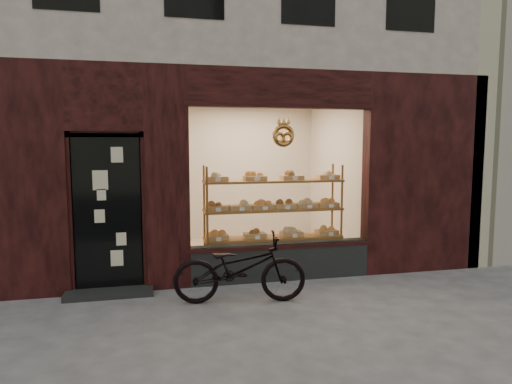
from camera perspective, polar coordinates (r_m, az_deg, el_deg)
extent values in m
plane|color=#4D4D4D|center=(4.99, 4.92, -18.10)|extent=(90.00, 90.00, 0.00)
cube|color=black|center=(6.94, 3.09, -8.63)|extent=(2.70, 0.25, 0.55)
cube|color=black|center=(6.48, -18.03, -2.54)|extent=(0.90, 0.04, 2.15)
cube|color=black|center=(6.56, -17.84, -11.94)|extent=(1.15, 0.35, 0.08)
torus|color=#CD893E|center=(6.61, 3.44, 7.05)|extent=(0.33, 0.07, 0.33)
cube|color=brown|center=(7.39, 2.16, -9.51)|extent=(2.20, 0.45, 0.04)
cube|color=brown|center=(7.27, 2.18, -5.71)|extent=(2.20, 0.45, 0.03)
cube|color=brown|center=(7.20, 2.19, -2.20)|extent=(2.20, 0.45, 0.04)
cube|color=brown|center=(7.14, 2.21, 1.37)|extent=(2.20, 0.45, 0.04)
cylinder|color=brown|center=(6.83, -6.10, -3.96)|extent=(0.04, 0.04, 1.70)
cylinder|color=brown|center=(7.39, 10.64, -3.26)|extent=(0.04, 0.04, 1.70)
cylinder|color=brown|center=(7.21, -6.47, -3.43)|extent=(0.04, 0.04, 1.70)
cylinder|color=brown|center=(7.74, 9.48, -2.81)|extent=(0.04, 0.04, 1.70)
cube|color=olive|center=(7.09, -4.90, -5.61)|extent=(0.34, 0.24, 0.07)
sphere|color=orange|center=(7.07, -4.90, -4.94)|extent=(0.11, 0.11, 0.11)
cube|color=white|center=(6.91, -4.68, -5.92)|extent=(0.07, 0.01, 0.05)
cube|color=olive|center=(7.19, -0.14, -5.42)|extent=(0.34, 0.24, 0.07)
sphere|color=brown|center=(7.18, -0.14, -4.75)|extent=(0.11, 0.11, 0.11)
cube|color=white|center=(7.02, 0.20, -5.71)|extent=(0.08, 0.01, 0.05)
cube|color=olive|center=(7.35, 4.45, -5.19)|extent=(0.34, 0.24, 0.07)
sphere|color=tan|center=(7.33, 4.45, -4.54)|extent=(0.11, 0.11, 0.11)
cube|color=white|center=(7.17, 4.89, -5.47)|extent=(0.07, 0.01, 0.05)
cube|color=olive|center=(7.54, 8.82, -4.94)|extent=(0.34, 0.24, 0.07)
sphere|color=orange|center=(7.53, 8.83, -4.31)|extent=(0.11, 0.11, 0.11)
cube|color=white|center=(7.38, 9.35, -5.21)|extent=(0.08, 0.01, 0.05)
cube|color=olive|center=(7.01, -4.93, -2.01)|extent=(0.34, 0.24, 0.07)
sphere|color=brown|center=(7.00, -4.94, -1.32)|extent=(0.11, 0.11, 0.11)
cube|color=white|center=(6.83, -4.72, -2.23)|extent=(0.07, 0.01, 0.06)
cube|color=olive|center=(7.07, -2.04, -1.92)|extent=(0.34, 0.24, 0.07)
sphere|color=tan|center=(7.06, -2.04, -1.24)|extent=(0.11, 0.11, 0.11)
cube|color=white|center=(6.89, -1.75, -2.13)|extent=(0.08, 0.01, 0.06)
cube|color=olive|center=(7.14, 0.80, -1.83)|extent=(0.34, 0.24, 0.07)
sphere|color=orange|center=(7.13, 0.80, -1.16)|extent=(0.11, 0.11, 0.11)
cube|color=white|center=(6.97, 1.16, -2.04)|extent=(0.07, 0.01, 0.06)
cube|color=olive|center=(7.24, 3.57, -1.74)|extent=(0.34, 0.24, 0.07)
sphere|color=brown|center=(7.23, 3.57, -1.07)|extent=(0.11, 0.11, 0.11)
cube|color=white|center=(7.06, 4.00, -1.94)|extent=(0.07, 0.01, 0.06)
cube|color=olive|center=(7.35, 6.26, -1.65)|extent=(0.34, 0.24, 0.07)
sphere|color=tan|center=(7.34, 6.27, -0.99)|extent=(0.11, 0.11, 0.11)
cube|color=white|center=(7.17, 6.75, -1.84)|extent=(0.08, 0.01, 0.06)
cube|color=olive|center=(7.47, 8.87, -1.55)|extent=(0.34, 0.24, 0.07)
sphere|color=orange|center=(7.46, 8.88, -0.91)|extent=(0.11, 0.11, 0.11)
cube|color=white|center=(7.30, 9.41, -1.74)|extent=(0.08, 0.01, 0.06)
cube|color=olive|center=(6.96, -4.97, 1.66)|extent=(0.34, 0.24, 0.07)
sphere|color=tan|center=(6.95, -4.97, 2.36)|extent=(0.11, 0.11, 0.11)
cube|color=white|center=(6.78, -4.75, 1.54)|extent=(0.07, 0.01, 0.06)
cube|color=olive|center=(7.07, -0.14, 1.75)|extent=(0.34, 0.24, 0.07)
sphere|color=orange|center=(7.06, -0.14, 2.44)|extent=(0.11, 0.11, 0.11)
cube|color=white|center=(6.89, 0.20, 1.64)|extent=(0.08, 0.01, 0.06)
cube|color=olive|center=(7.22, 4.51, 1.83)|extent=(0.34, 0.24, 0.07)
sphere|color=brown|center=(7.22, 4.51, 2.50)|extent=(0.11, 0.11, 0.11)
cube|color=white|center=(7.05, 4.96, 1.72)|extent=(0.07, 0.01, 0.06)
cube|color=olive|center=(7.42, 8.93, 1.89)|extent=(0.34, 0.24, 0.07)
sphere|color=tan|center=(7.42, 8.94, 2.54)|extent=(0.11, 0.11, 0.11)
cube|color=white|center=(7.25, 9.47, 1.78)|extent=(0.08, 0.01, 0.06)
imported|color=black|center=(5.92, -2.04, -9.52)|extent=(1.76, 0.82, 0.89)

